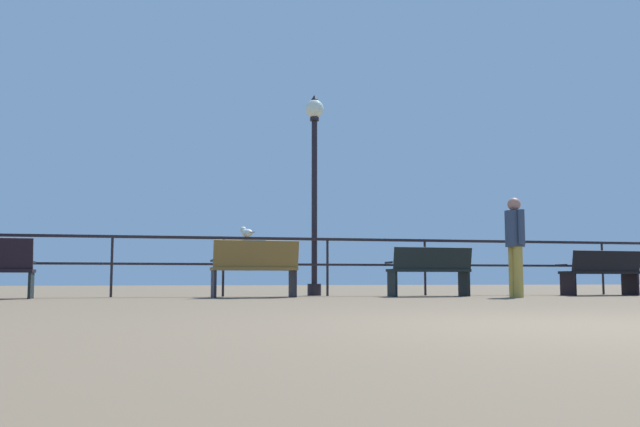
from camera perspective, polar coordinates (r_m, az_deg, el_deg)
ground_plane at (r=4.94m, az=23.15°, el=-8.65°), size 60.00×60.00×0.00m
pier_railing at (r=12.54m, az=0.63°, el=-3.34°), size 19.05×0.05×1.06m
bench_near_left at (r=11.52m, az=-5.46°, el=-4.40°), size 1.46×0.74×0.95m
bench_near_right at (r=12.32m, az=9.20°, el=-4.56°), size 1.48×0.65×0.87m
bench_far_right at (r=13.96m, az=22.50°, el=-4.44°), size 1.50×0.74×0.84m
lamppost_center at (r=13.00m, az=-0.47°, el=3.71°), size 0.35×0.35×3.84m
person_by_bench at (r=11.97m, az=15.99°, el=-2.14°), size 0.32×0.54×1.68m
seagull_on_rail at (r=12.33m, az=-6.18°, el=-1.56°), size 0.27×0.37×0.19m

